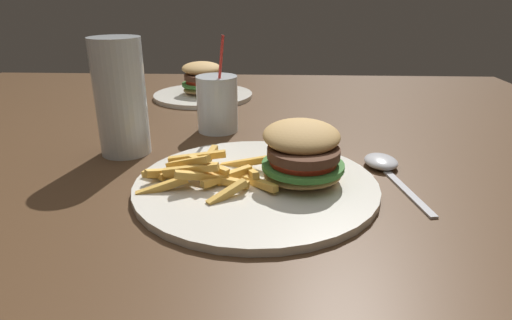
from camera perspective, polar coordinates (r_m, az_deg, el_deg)
The scene contains 6 objects.
dining_table at distance 0.80m, azimuth -5.16°, elevation -3.56°, with size 1.53×1.21×0.76m.
meal_plate_near at distance 0.56m, azimuth 1.84°, elevation -1.78°, with size 0.32×0.32×0.09m.
beer_glass at distance 0.70m, azimuth -17.56°, elevation 7.53°, with size 0.08×0.08×0.18m.
juice_glass at distance 0.79m, azimuth -5.23°, elevation 7.12°, with size 0.07×0.07×0.17m.
spoon at distance 0.65m, azimuth 16.56°, elevation -0.46°, with size 0.06×0.19×0.02m.
meal_plate_far at distance 1.06m, azimuth -7.10°, elevation 9.60°, with size 0.24×0.24×0.09m.
Camera 1 is at (0.11, -0.72, 1.00)m, focal length 30.00 mm.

